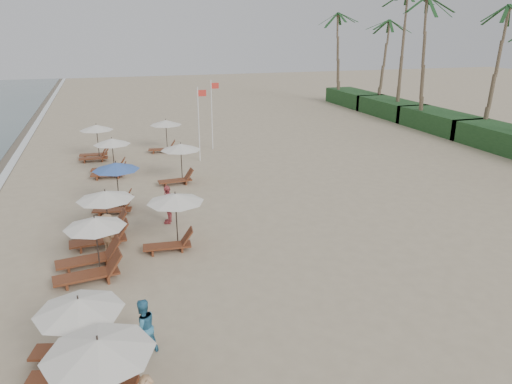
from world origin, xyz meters
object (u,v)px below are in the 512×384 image
object	(u,v)px
lounger_station_6	(95,142)
inland_station_0	(172,215)
beachgoer_mid_a	(143,327)
beachgoer_mid_b	(108,235)
inland_station_1	(178,158)
lounger_station_1	(72,339)
lounger_station_3	(100,218)
lounger_station_4	(114,186)
beachgoer_far_a	(168,204)
lounger_station_2	(89,250)
lounger_station_5	(109,158)
inland_station_2	(164,131)
flag_pole_near	(199,121)

from	to	relation	value
lounger_station_6	inland_station_0	world-z (taller)	lounger_station_6
inland_station_0	beachgoer_mid_a	xyz separation A→B (m)	(-1.71, -6.28, -0.63)
beachgoer_mid_b	inland_station_1	bearing A→B (deg)	-65.54
lounger_station_1	lounger_station_3	distance (m)	8.19
lounger_station_4	inland_station_1	size ratio (longest dim) A/B	0.94
beachgoer_mid_a	beachgoer_far_a	xyz separation A→B (m)	(1.89, 9.02, 0.09)
lounger_station_2	inland_station_0	world-z (taller)	inland_station_0
inland_station_1	beachgoer_mid_a	bearing A→B (deg)	-102.52
lounger_station_1	inland_station_1	size ratio (longest dim) A/B	1.01
lounger_station_5	inland_station_2	bearing A→B (deg)	52.14
lounger_station_5	lounger_station_1	bearing A→B (deg)	-94.26
lounger_station_6	inland_station_0	distance (m)	15.52
beachgoer_mid_a	beachgoer_mid_b	bearing A→B (deg)	-105.17
inland_station_1	beachgoer_far_a	xyz separation A→B (m)	(-1.38, -5.70, -0.55)
inland_station_2	lounger_station_6	bearing A→B (deg)	-169.85
lounger_station_5	beachgoer_mid_b	bearing A→B (deg)	-91.72
inland_station_2	lounger_station_5	bearing A→B (deg)	-127.86
lounger_station_5	beachgoer_far_a	size ratio (longest dim) A/B	1.44
beachgoer_mid_b	lounger_station_2	bearing A→B (deg)	115.47
lounger_station_3	lounger_station_6	size ratio (longest dim) A/B	1.14
lounger_station_1	lounger_station_3	bearing A→B (deg)	84.96
inland_station_0	inland_station_1	world-z (taller)	same
lounger_station_2	lounger_station_4	xyz separation A→B (m)	(1.07, 6.29, 0.29)
lounger_station_3	beachgoer_far_a	world-z (taller)	lounger_station_3
lounger_station_1	lounger_station_5	world-z (taller)	lounger_station_5
lounger_station_1	beachgoer_mid_b	world-z (taller)	lounger_station_1
inland_station_1	beachgoer_far_a	distance (m)	5.89
lounger_station_1	lounger_station_4	xyz separation A→B (m)	(1.38, 11.61, 0.23)
lounger_station_1	beachgoer_mid_b	distance (m)	6.87
lounger_station_4	inland_station_1	distance (m)	4.96
inland_station_0	beachgoer_mid_b	xyz separation A→B (m)	(-2.43, 0.21, -0.60)
lounger_station_1	lounger_station_4	distance (m)	11.70
lounger_station_3	beachgoer_mid_b	size ratio (longest dim) A/B	1.69
lounger_station_3	flag_pole_near	xyz separation A→B (m)	(6.35, 11.31, 1.66)
lounger_station_3	beachgoer_far_a	bearing A→B (deg)	21.84
lounger_station_3	lounger_station_5	size ratio (longest dim) A/B	1.10
lounger_station_5	inland_station_0	size ratio (longest dim) A/B	0.97
lounger_station_1	flag_pole_near	distance (m)	20.77
inland_station_2	beachgoer_mid_a	size ratio (longest dim) A/B	1.62
beachgoer_mid_b	beachgoer_far_a	bearing A→B (deg)	-85.66
beachgoer_mid_b	flag_pole_near	world-z (taller)	flag_pole_near
lounger_station_1	inland_station_0	size ratio (longest dim) A/B	1.00
inland_station_1	beachgoer_far_a	bearing A→B (deg)	-103.59
inland_station_0	inland_station_2	distance (m)	16.18
inland_station_2	beachgoer_far_a	bearing A→B (deg)	-96.69
lounger_station_6	inland_station_2	world-z (taller)	lounger_station_6
inland_station_1	lounger_station_1	bearing A→B (deg)	-108.37
lounger_station_4	lounger_station_6	size ratio (longest dim) A/B	1.00
lounger_station_2	inland_station_1	bearing A→B (deg)	64.24
lounger_station_6	inland_station_1	size ratio (longest dim) A/B	0.94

